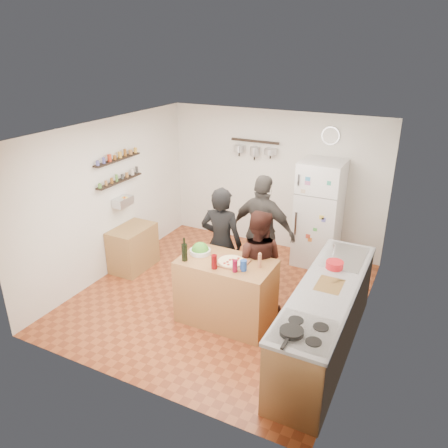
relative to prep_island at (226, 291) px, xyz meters
The scene contains 26 objects.
room_shell 1.24m from the prep_island, 110.72° to the left, with size 4.20×4.20×4.20m.
prep_island is the anchor object (origin of this frame).
pizza_board 0.47m from the prep_island, 14.04° to the right, with size 0.42×0.34×0.02m, color brown.
pizza 0.49m from the prep_island, 14.04° to the right, with size 0.34×0.34×0.02m, color beige.
salad_bowl 0.64m from the prep_island, behind, with size 0.28×0.28×0.06m, color silver.
wine_bottle 0.79m from the prep_island, 156.25° to the right, with size 0.08×0.08×0.23m, color black.
wine_glass_near 0.60m from the prep_island, 101.77° to the right, with size 0.08×0.08×0.19m, color #56070A.
wine_glass_far 0.61m from the prep_island, 42.27° to the right, with size 0.07×0.07×0.16m, color #5E0820.
pepper_mill 0.70m from the prep_island, ahead, with size 0.05×0.05×0.16m, color #A86946.
salt_canister 0.62m from the prep_island, 21.80° to the right, with size 0.09×0.09×0.14m, color navy.
person_left 0.78m from the prep_island, 122.52° to the left, with size 0.62×0.41×1.71m, color black.
person_center 0.59m from the prep_island, 58.72° to the left, with size 0.74×0.57×1.52m, color black.
person_back 1.21m from the prep_island, 87.17° to the left, with size 1.05×0.44×1.79m, color #2F2B29.
counter_run 1.36m from the prep_island, ahead, with size 0.63×2.63×0.90m, color #9E7042.
stove_top 1.75m from the prep_island, 36.15° to the right, with size 0.60×0.62×0.02m, color white.
skillet 1.74m from the prep_island, 40.96° to the right, with size 0.24×0.24×0.05m, color black.
sink 1.65m from the prep_island, 30.57° to the left, with size 0.50×0.80×0.03m, color silver.
cutting_board 1.44m from the prep_island, ahead, with size 0.30×0.40×0.02m, color brown.
red_bowl 1.47m from the prep_island, 18.37° to the left, with size 0.22×0.22×0.09m, color red.
fridge 2.38m from the prep_island, 74.80° to the left, with size 0.70×0.68×1.80m, color white.
wall_clock 3.15m from the prep_island, 76.67° to the left, with size 0.30×0.30×0.03m, color silver.
spice_shelf_lower 2.59m from the prep_island, 162.74° to the left, with size 0.12×1.00×0.03m, color black.
spice_shelf_upper 2.75m from the prep_island, 162.74° to the left, with size 0.12×1.00×0.03m, color black.
produce_basket 2.45m from the prep_island, 162.52° to the left, with size 0.18×0.35×0.14m, color silver.
side_table 2.18m from the prep_island, 162.39° to the left, with size 0.50×0.80×0.73m, color #A37944.
pot_rack 3.00m from the prep_island, 105.35° to the left, with size 0.90×0.04×0.04m, color black.
Camera 1 is at (2.60, -5.05, 3.57)m, focal length 35.00 mm.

